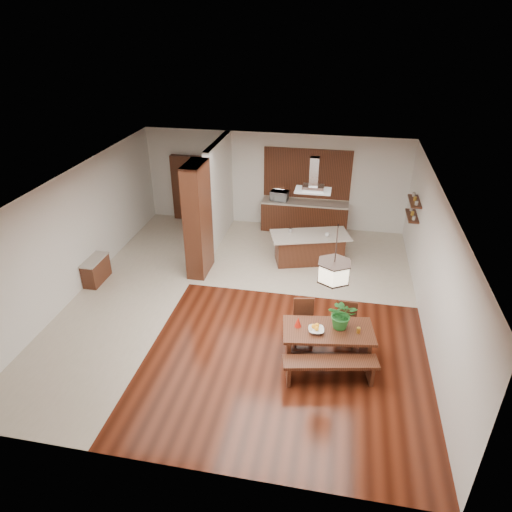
% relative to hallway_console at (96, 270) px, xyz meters
% --- Properties ---
extents(room_shell, '(9.00, 9.04, 2.92)m').
position_rel_hallway_console_xyz_m(room_shell, '(3.81, -0.20, 1.75)').
color(room_shell, '#331209').
rests_on(room_shell, ground).
extents(tile_hallway, '(2.50, 9.00, 0.01)m').
position_rel_hallway_console_xyz_m(tile_hallway, '(1.06, -0.20, -0.31)').
color(tile_hallway, beige).
rests_on(tile_hallway, ground).
extents(tile_kitchen, '(5.50, 4.00, 0.01)m').
position_rel_hallway_console_xyz_m(tile_kitchen, '(5.06, 2.30, -0.31)').
color(tile_kitchen, beige).
rests_on(tile_kitchen, ground).
extents(soffit_band, '(8.00, 9.00, 0.02)m').
position_rel_hallway_console_xyz_m(soffit_band, '(3.81, -0.20, 2.57)').
color(soffit_band, '#3A1B0E').
rests_on(soffit_band, room_shell).
extents(partition_pier, '(0.45, 1.00, 2.90)m').
position_rel_hallway_console_xyz_m(partition_pier, '(2.41, 1.00, 1.14)').
color(partition_pier, '#32180E').
rests_on(partition_pier, ground).
extents(partition_stub, '(0.18, 2.40, 2.90)m').
position_rel_hallway_console_xyz_m(partition_stub, '(2.41, 3.10, 1.14)').
color(partition_stub, silver).
rests_on(partition_stub, ground).
extents(hallway_console, '(0.37, 0.88, 0.63)m').
position_rel_hallway_console_xyz_m(hallway_console, '(0.00, 0.00, 0.00)').
color(hallway_console, '#32180E').
rests_on(hallway_console, ground).
extents(hallway_doorway, '(1.10, 0.20, 2.10)m').
position_rel_hallway_console_xyz_m(hallway_doorway, '(1.11, 4.20, 0.74)').
color(hallway_doorway, '#32180E').
rests_on(hallway_doorway, ground).
extents(rear_counter, '(2.60, 0.62, 0.95)m').
position_rel_hallway_console_xyz_m(rear_counter, '(4.81, 4.00, 0.16)').
color(rear_counter, '#32180E').
rests_on(rear_counter, ground).
extents(kitchen_window, '(2.60, 0.08, 1.50)m').
position_rel_hallway_console_xyz_m(kitchen_window, '(4.81, 4.26, 1.44)').
color(kitchen_window, '#925B2C').
rests_on(kitchen_window, room_shell).
extents(shelf_lower, '(0.26, 0.90, 0.04)m').
position_rel_hallway_console_xyz_m(shelf_lower, '(7.68, 2.40, 1.08)').
color(shelf_lower, '#32180E').
rests_on(shelf_lower, room_shell).
extents(shelf_upper, '(0.26, 0.90, 0.04)m').
position_rel_hallway_console_xyz_m(shelf_upper, '(7.68, 2.40, 1.49)').
color(shelf_upper, '#32180E').
rests_on(shelf_upper, room_shell).
extents(dining_table, '(1.82, 1.09, 0.71)m').
position_rel_hallway_console_xyz_m(dining_table, '(5.82, -1.84, 0.21)').
color(dining_table, '#32180E').
rests_on(dining_table, ground).
extents(dining_bench, '(1.76, 0.71, 0.48)m').
position_rel_hallway_console_xyz_m(dining_bench, '(5.91, -2.45, -0.07)').
color(dining_bench, '#32180E').
rests_on(dining_bench, ground).
extents(dining_chair_left, '(0.48, 0.48, 0.93)m').
position_rel_hallway_console_xyz_m(dining_chair_left, '(5.33, -1.38, 0.15)').
color(dining_chair_left, '#32180E').
rests_on(dining_chair_left, ground).
extents(dining_chair_right, '(0.40, 0.40, 0.89)m').
position_rel_hallway_console_xyz_m(dining_chair_right, '(6.17, -1.26, 0.13)').
color(dining_chair_right, '#32180E').
rests_on(dining_chair_right, ground).
extents(pendant_lantern, '(0.64, 0.64, 1.31)m').
position_rel_hallway_console_xyz_m(pendant_lantern, '(5.82, -1.84, 1.93)').
color(pendant_lantern, beige).
rests_on(pendant_lantern, room_shell).
extents(foliage_plant, '(0.56, 0.49, 0.60)m').
position_rel_hallway_console_xyz_m(foliage_plant, '(6.05, -1.72, 0.70)').
color(foliage_plant, '#226826').
rests_on(foliage_plant, dining_table).
extents(fruit_bowl, '(0.33, 0.33, 0.07)m').
position_rel_hallway_console_xyz_m(fruit_bowl, '(5.60, -1.95, 0.43)').
color(fruit_bowl, beige).
rests_on(fruit_bowl, dining_table).
extents(napkin_cone, '(0.13, 0.13, 0.21)m').
position_rel_hallway_console_xyz_m(napkin_cone, '(5.24, -1.85, 0.50)').
color(napkin_cone, red).
rests_on(napkin_cone, dining_table).
extents(gold_ornament, '(0.09, 0.09, 0.11)m').
position_rel_hallway_console_xyz_m(gold_ornament, '(6.38, -1.83, 0.45)').
color(gold_ornament, gold).
rests_on(gold_ornament, dining_table).
extents(kitchen_island, '(2.21, 1.44, 0.84)m').
position_rel_hallway_console_xyz_m(kitchen_island, '(5.14, 2.02, 0.12)').
color(kitchen_island, '#32180E').
rests_on(kitchen_island, ground).
extents(range_hood, '(0.90, 0.55, 0.87)m').
position_rel_hallway_console_xyz_m(range_hood, '(5.14, 2.02, 2.15)').
color(range_hood, silver).
rests_on(range_hood, room_shell).
extents(island_cup, '(0.14, 0.14, 0.09)m').
position_rel_hallway_console_xyz_m(island_cup, '(5.58, 1.95, 0.57)').
color(island_cup, white).
rests_on(island_cup, kitchen_island).
extents(microwave, '(0.57, 0.42, 0.29)m').
position_rel_hallway_console_xyz_m(microwave, '(4.03, 3.99, 0.78)').
color(microwave, silver).
rests_on(microwave, rear_counter).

